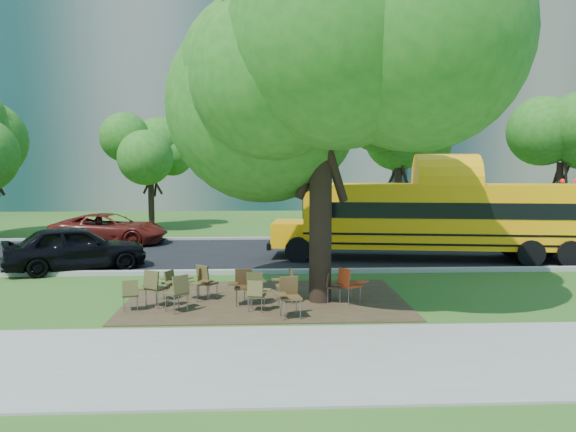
{
  "coord_description": "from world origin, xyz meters",
  "views": [
    {
      "loc": [
        0.85,
        -14.61,
        3.43
      ],
      "look_at": [
        1.76,
        3.21,
        1.82
      ],
      "focal_mm": 35.0,
      "sensor_mm": 36.0,
      "label": 1
    }
  ],
  "objects": [
    {
      "name": "chair_12",
      "position": [
        2.64,
        -0.89,
        0.49
      ],
      "size": [
        0.46,
        0.53,
        0.79
      ],
      "rotation": [
        0.0,
        0.0,
        4.67
      ],
      "color": "#3E2416",
      "rests_on": "ground"
    },
    {
      "name": "chair_2",
      "position": [
        -1.04,
        -1.68,
        0.56
      ],
      "size": [
        0.62,
        0.78,
        0.91
      ],
      "rotation": [
        0.0,
        0.0,
        0.73
      ],
      "color": "#4B4220",
      "rests_on": "ground"
    },
    {
      "name": "black_car",
      "position": [
        -5.14,
        3.83,
        0.76
      ],
      "size": [
        4.78,
        3.43,
        1.51
      ],
      "primitive_type": "imported",
      "rotation": [
        0.0,
        0.0,
        1.99
      ],
      "color": "black",
      "rests_on": "ground"
    },
    {
      "name": "school_bus",
      "position": [
        7.45,
        5.3,
        1.6
      ],
      "size": [
        11.52,
        4.04,
        2.76
      ],
      "rotation": [
        0.0,
        0.0,
        -0.15
      ],
      "color": "#FBA507",
      "rests_on": "ground"
    },
    {
      "name": "chair_9",
      "position": [
        -0.72,
        -0.46,
        0.55
      ],
      "size": [
        0.77,
        0.61,
        0.89
      ],
      "rotation": [
        0.0,
        0.0,
        2.43
      ],
      "color": "brown",
      "rests_on": "ground"
    },
    {
      "name": "kerb_far",
      "position": [
        0.0,
        11.1,
        0.07
      ],
      "size": [
        80.0,
        0.25,
        0.14
      ],
      "primitive_type": "cube",
      "color": "gray",
      "rests_on": "ground"
    },
    {
      "name": "building_right",
      "position": [
        24.0,
        38.0,
        12.5
      ],
      "size": [
        30.0,
        16.0,
        25.0
      ],
      "primitive_type": "cube",
      "color": "slate",
      "rests_on": "ground"
    },
    {
      "name": "chair_8",
      "position": [
        -1.52,
        -0.42,
        0.49
      ],
      "size": [
        0.51,
        0.65,
        0.79
      ],
      "rotation": [
        0.0,
        0.0,
        1.08
      ],
      "color": "#4D4A21",
      "rests_on": "ground"
    },
    {
      "name": "chair_4",
      "position": [
        0.79,
        -1.73,
        0.48
      ],
      "size": [
        0.59,
        0.46,
        0.78
      ],
      "rotation": [
        0.0,
        0.0,
        -0.23
      ],
      "color": "brown",
      "rests_on": "ground"
    },
    {
      "name": "ground",
      "position": [
        0.0,
        0.0,
        0.0
      ],
      "size": [
        160.0,
        160.0,
        0.0
      ],
      "primitive_type": "plane",
      "color": "#214917",
      "rests_on": "ground"
    },
    {
      "name": "chair_6",
      "position": [
        1.51,
        -0.89,
        0.54
      ],
      "size": [
        0.56,
        0.58,
        0.87
      ],
      "rotation": [
        0.0,
        0.0,
        1.68
      ],
      "color": "#4F4422",
      "rests_on": "ground"
    },
    {
      "name": "bg_car_red",
      "position": [
        -5.64,
        9.93,
        0.68
      ],
      "size": [
        5.19,
        2.94,
        1.37
      ],
      "primitive_type": "imported",
      "rotation": [
        0.0,
        0.0,
        1.43
      ],
      "color": "#51130E",
      "rests_on": "ground"
    },
    {
      "name": "chair_7",
      "position": [
        3.05,
        -1.09,
        0.57
      ],
      "size": [
        0.75,
        0.62,
        0.92
      ],
      "rotation": [
        0.0,
        0.0,
        -1.06
      ],
      "color": "#B53613",
      "rests_on": "ground"
    },
    {
      "name": "chair_3",
      "position": [
        0.42,
        -1.05,
        0.56
      ],
      "size": [
        0.58,
        0.53,
        0.9
      ],
      "rotation": [
        0.0,
        0.0,
        3.15
      ],
      "color": "#3E2B16",
      "rests_on": "ground"
    },
    {
      "name": "asphalt_road",
      "position": [
        0.0,
        7.0,
        0.02
      ],
      "size": [
        80.0,
        8.0,
        0.04
      ],
      "primitive_type": "cube",
      "color": "black",
      "rests_on": "ground"
    },
    {
      "name": "bg_tree_3",
      "position": [
        8.0,
        14.0,
        5.03
      ],
      "size": [
        5.6,
        5.6,
        7.84
      ],
      "color": "black",
      "rests_on": "ground"
    },
    {
      "name": "bg_tree_2",
      "position": [
        -5.0,
        16.0,
        4.21
      ],
      "size": [
        4.8,
        4.8,
        6.62
      ],
      "color": "black",
      "rests_on": "ground"
    },
    {
      "name": "chair_0",
      "position": [
        -2.16,
        -1.52,
        0.48
      ],
      "size": [
        0.53,
        0.56,
        0.78
      ],
      "rotation": [
        0.0,
        0.0,
        0.24
      ],
      "color": "#4C4921",
      "rests_on": "ground"
    },
    {
      "name": "chair_5",
      "position": [
        1.49,
        -2.27,
        0.58
      ],
      "size": [
        0.63,
        0.65,
        0.94
      ],
      "rotation": [
        0.0,
        0.0,
        3.33
      ],
      "color": "#50381C",
      "rests_on": "ground"
    },
    {
      "name": "chair_11",
      "position": [
        0.72,
        -1.1,
        0.54
      ],
      "size": [
        0.59,
        0.63,
        0.87
      ],
      "rotation": [
        0.0,
        0.0,
        0.26
      ],
      "color": "#45411D",
      "rests_on": "ground"
    },
    {
      "name": "bg_tree_4",
      "position": [
        16.0,
        13.0,
        4.34
      ],
      "size": [
        5.0,
        5.0,
        6.85
      ],
      "color": "black",
      "rests_on": "ground"
    },
    {
      "name": "chair_1",
      "position": [
        -1.64,
        -1.2,
        0.58
      ],
      "size": [
        0.79,
        0.62,
        0.94
      ],
      "rotation": [
        0.0,
        0.0,
        -0.54
      ],
      "color": "#453E1E",
      "rests_on": "ground"
    },
    {
      "name": "dirt_patch",
      "position": [
        1.0,
        -0.5,
        0.01
      ],
      "size": [
        7.0,
        4.5,
        0.03
      ],
      "primitive_type": "cube",
      "color": "#382819",
      "rests_on": "ground"
    },
    {
      "name": "main_tree",
      "position": [
        2.37,
        -0.78,
        5.87
      ],
      "size": [
        7.2,
        7.2,
        9.48
      ],
      "color": "black",
      "rests_on": "ground"
    },
    {
      "name": "sidewalk",
      "position": [
        0.0,
        -5.0,
        0.02
      ],
      "size": [
        60.0,
        4.0,
        0.04
      ],
      "primitive_type": "cube",
      "color": "gray",
      "rests_on": "ground"
    },
    {
      "name": "kerb_near",
      "position": [
        0.0,
        3.0,
        0.07
      ],
      "size": [
        80.0,
        0.25,
        0.14
      ],
      "primitive_type": "cube",
      "color": "gray",
      "rests_on": "ground"
    },
    {
      "name": "building_main",
      "position": [
        -8.0,
        36.0,
        11.0
      ],
      "size": [
        38.0,
        16.0,
        22.0
      ],
      "primitive_type": "cube",
      "color": "slate",
      "rests_on": "ground"
    },
    {
      "name": "chair_10",
      "position": [
        -0.53,
        -0.37,
        0.51
      ],
      "size": [
        0.56,
        0.71,
        0.83
      ],
      "rotation": [
        0.0,
        0.0,
        -2.18
      ],
      "color": "#4C351B",
      "rests_on": "ground"
    }
  ]
}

